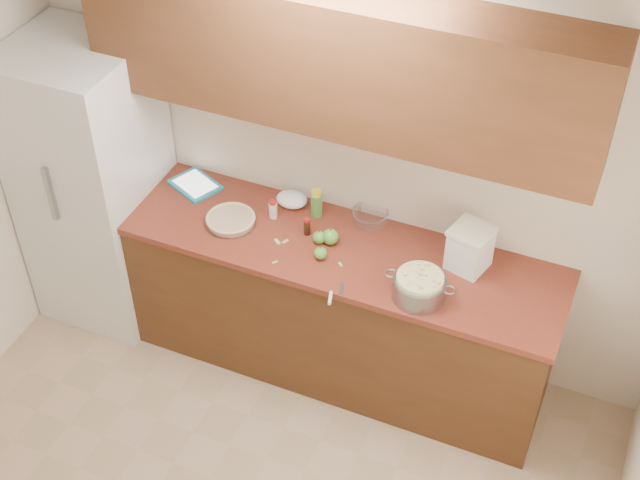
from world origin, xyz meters
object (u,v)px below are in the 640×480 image
at_px(pie, 231,220).
at_px(flour_canister, 470,248).
at_px(colander, 419,287).
at_px(tablet, 195,185).

xyz_separation_m(pie, flour_canister, (1.30, 0.18, 0.10)).
bearing_deg(colander, tablet, 166.59).
relative_size(colander, tablet, 1.09).
xyz_separation_m(pie, colander, (1.13, -0.14, 0.04)).
bearing_deg(tablet, pie, -7.27).
height_order(colander, flour_canister, flour_canister).
bearing_deg(pie, flour_canister, 7.73).
bearing_deg(tablet, colander, 11.36).
bearing_deg(flour_canister, tablet, 178.64).
height_order(pie, tablet, pie).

